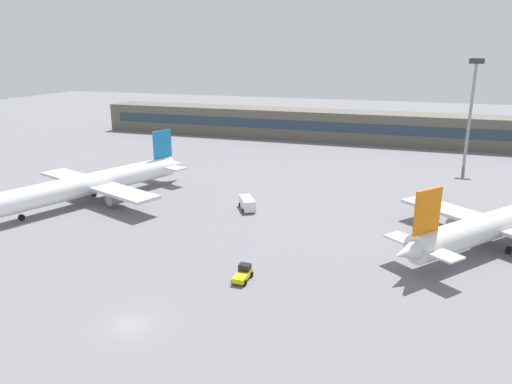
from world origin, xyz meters
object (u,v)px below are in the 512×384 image
Objects in this scene: baggage_tug_yellow at (243,274)px; service_van_white at (247,203)px; airplane_near at (89,184)px; floodlight_tower_west at (471,106)px; airplane_mid at (503,222)px.

service_van_white reaches higher than baggage_tug_yellow.
service_van_white is at bearing 10.62° from airplane_near.
airplane_near is 1.72× the size of floodlight_tower_west.
airplane_near is at bearing -177.98° from airplane_mid.
airplane_near reaches higher than service_van_white.
airplane_near is 12.00× the size of baggage_tug_yellow.
service_van_white is at bearing -129.46° from floodlight_tower_west.
baggage_tug_yellow is 27.08m from service_van_white.
airplane_mid is 6.68× the size of service_van_white.
baggage_tug_yellow is at bearing -144.19° from airplane_mid.
airplane_near is at bearing -142.20° from floodlight_tower_west.
airplane_near reaches higher than airplane_mid.
airplane_mid is 51.03m from floodlight_tower_west.
airplane_near is 29.36m from service_van_white.
airplane_near is 7.89× the size of service_van_white.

